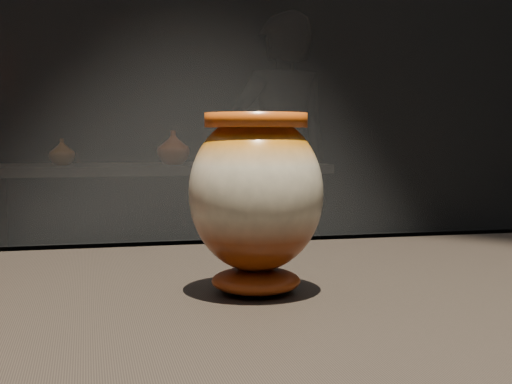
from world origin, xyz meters
TOP-DOWN VIEW (x-y plane):
  - main_vase at (0.03, 0.04)m, footprint 0.18×0.18m
  - back_shelf at (0.20, 3.37)m, footprint 2.00×0.60m
  - back_vase_left at (-0.28, 3.35)m, footprint 0.20×0.20m
  - back_vase_mid at (0.33, 3.32)m, footprint 0.25×0.25m
  - back_vase_right at (0.69, 3.36)m, footprint 0.07×0.07m
  - visitor at (1.08, 3.72)m, footprint 0.72×0.51m

SIDE VIEW (x-z plane):
  - back_shelf at x=0.20m, z-range 0.19..1.09m
  - visitor at x=1.08m, z-range 0.00..1.85m
  - back_vase_right at x=0.69m, z-range 0.90..1.01m
  - back_vase_left at x=-0.28m, z-range 0.90..1.05m
  - back_vase_mid at x=0.33m, z-range 0.90..1.09m
  - main_vase at x=0.03m, z-range 0.91..1.11m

